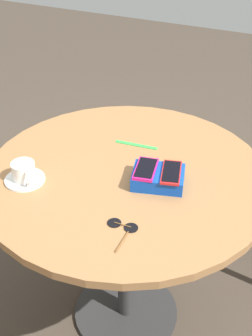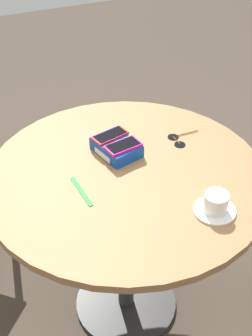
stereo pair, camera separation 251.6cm
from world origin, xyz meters
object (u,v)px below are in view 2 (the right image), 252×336
at_px(coffee_cup, 216,202).
at_px(lanyard_strap, 81,191).
at_px(sunglasses, 178,140).
at_px(phone_magenta, 123,146).
at_px(phone_red, 110,135).
at_px(phone_box, 116,147).
at_px(round_table, 126,199).
at_px(saucer, 215,211).

height_order(coffee_cup, lanyard_strap, coffee_cup).
bearing_deg(sunglasses, lanyard_strap, -72.53).
height_order(phone_magenta, coffee_cup, coffee_cup).
distance_m(phone_red, sunglasses, 0.28).
relative_size(phone_magenta, coffee_cup, 1.48).
bearing_deg(coffee_cup, phone_box, -158.24).
height_order(phone_box, phone_magenta, phone_magenta).
bearing_deg(sunglasses, phone_magenta, -84.94).
relative_size(coffee_cup, sunglasses, 0.70).
bearing_deg(lanyard_strap, phone_red, 137.31).
bearing_deg(phone_box, phone_red, -170.17).
height_order(phone_red, sunglasses, phone_red).
xyz_separation_m(round_table, lanyard_strap, (0.04, -0.18, 0.13)).
bearing_deg(saucer, coffee_cup, 137.93).
xyz_separation_m(phone_box, saucer, (0.43, 0.17, -0.02)).
distance_m(phone_magenta, coffee_cup, 0.42).
xyz_separation_m(phone_box, sunglasses, (0.02, 0.26, -0.02)).
bearing_deg(phone_red, round_table, -2.43).
distance_m(saucer, coffee_cup, 0.04).
bearing_deg(coffee_cup, sunglasses, 168.46).
distance_m(lanyard_strap, sunglasses, 0.48).
distance_m(round_table, phone_magenta, 0.21).
relative_size(saucer, sunglasses, 1.03).
distance_m(coffee_cup, lanyard_strap, 0.46).
bearing_deg(sunglasses, round_table, -68.53).
bearing_deg(phone_magenta, round_table, -16.64).
xyz_separation_m(phone_magenta, coffee_cup, (0.39, 0.16, -0.01)).
bearing_deg(phone_magenta, lanyard_strap, -59.89).
height_order(phone_box, lanyard_strap, phone_box).
distance_m(round_table, phone_red, 0.25).
bearing_deg(lanyard_strap, round_table, 101.27).
distance_m(round_table, sunglasses, 0.32).
distance_m(saucer, sunglasses, 0.42).
bearing_deg(phone_magenta, phone_box, -166.10).
relative_size(phone_box, sunglasses, 1.48).
bearing_deg(phone_red, phone_box, 9.83).
xyz_separation_m(phone_magenta, saucer, (0.39, 0.16, -0.05)).
xyz_separation_m(lanyard_strap, sunglasses, (-0.14, 0.46, 0.00)).
distance_m(saucer, lanyard_strap, 0.46).
xyz_separation_m(round_table, coffee_cup, (0.30, 0.19, 0.17)).
relative_size(phone_magenta, saucer, 1.01).
bearing_deg(lanyard_strap, phone_box, 129.53).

